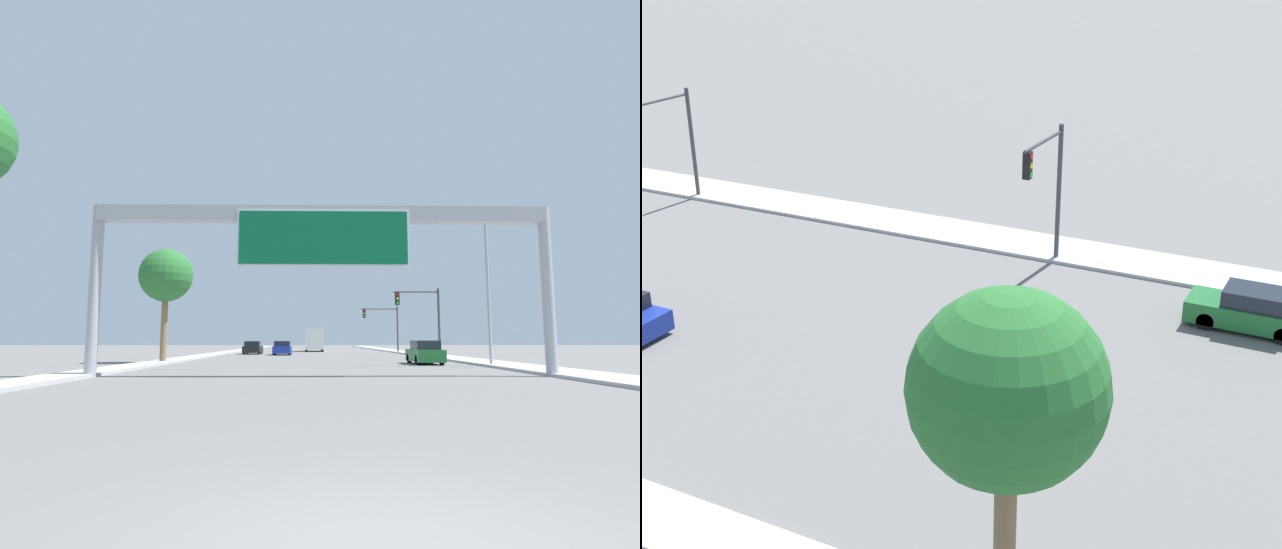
% 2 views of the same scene
% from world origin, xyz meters
% --- Properties ---
extents(sidewalk_right, '(3.00, 120.00, 0.15)m').
position_xyz_m(sidewalk_right, '(11.25, 60.00, 0.07)').
color(sidewalk_right, '#AFAFAF').
rests_on(sidewalk_right, ground).
extents(car_mid_right, '(1.75, 4.33, 1.54)m').
position_xyz_m(car_mid_right, '(7.00, 29.34, 0.72)').
color(car_mid_right, '#1E662D').
rests_on(car_mid_right, ground).
extents(traffic_light_near_intersection, '(3.89, 0.32, 5.90)m').
position_xyz_m(traffic_light_near_intersection, '(9.01, 38.00, 3.96)').
color(traffic_light_near_intersection, '#3D3D3F').
rests_on(traffic_light_near_intersection, ground).
extents(traffic_light_mid_block, '(4.57, 0.32, 5.69)m').
position_xyz_m(traffic_light_mid_block, '(8.73, 58.00, 3.87)').
color(traffic_light_mid_block, '#3D3D3F').
rests_on(traffic_light_mid_block, ground).
extents(palm_tree_background, '(3.72, 3.72, 7.93)m').
position_xyz_m(palm_tree_background, '(-10.67, 31.04, 6.01)').
color(palm_tree_background, brown).
rests_on(palm_tree_background, ground).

